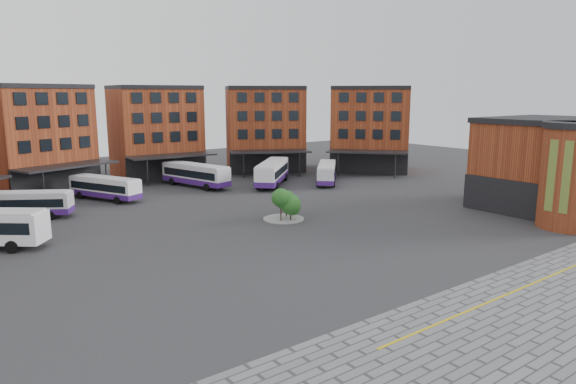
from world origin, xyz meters
TOP-DOWN VIEW (x-y plane):
  - ground at (0.00, 0.00)m, footprint 160.00×160.00m
  - yellow_line at (2.00, -14.00)m, footprint 26.00×0.15m
  - main_building at (-4.77, 38.25)m, footprint 94.14×42.48m
  - east_building at (28.70, -3.06)m, footprint 17.40×15.40m
  - tree_island at (2.14, 11.61)m, footprint 4.40×4.40m
  - bus_b at (-20.38, 29.51)m, footprint 10.09×7.45m
  - bus_c at (-10.04, 33.98)m, footprint 6.56×10.52m
  - bus_d at (3.43, 35.42)m, footprint 5.59×12.14m
  - bus_e at (13.23, 30.05)m, footprint 10.87×10.68m
  - bus_f at (20.74, 26.45)m, footprint 9.03×9.40m

SIDE VIEW (x-z plane):
  - ground at x=0.00m, z-range 0.00..0.00m
  - yellow_line at x=2.00m, z-range 0.02..0.04m
  - bus_b at x=-20.38m, z-range 0.12..3.04m
  - bus_c at x=-10.04m, z-range 0.12..3.07m
  - bus_f at x=20.74m, z-range 0.12..3.11m
  - bus_d at x=3.43m, z-range 0.14..3.47m
  - tree_island at x=2.14m, z-range 0.06..3.62m
  - bus_e at x=13.23m, z-range 0.15..3.64m
  - east_building at x=28.70m, z-range -0.01..10.59m
  - main_building at x=-4.77m, z-range -0.07..14.53m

